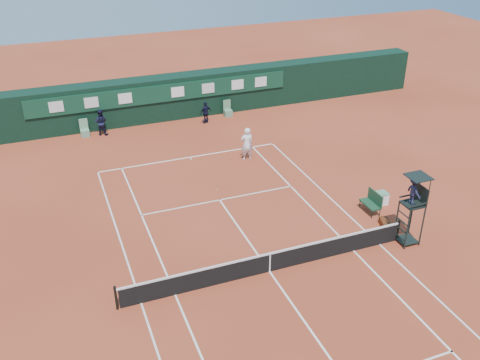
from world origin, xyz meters
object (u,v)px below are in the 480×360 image
Objects in this scene: tennis_net at (270,262)px; player at (247,144)px; umpire_chair at (414,196)px; cooler at (381,198)px; player_bench at (372,201)px.

player reaches higher than tennis_net.
player is (-3.58, 10.68, -1.44)m from umpire_chair.
umpire_chair is (6.70, -0.30, 1.95)m from tennis_net.
umpire_chair reaches higher than cooler.
cooler is 8.62m from player.
tennis_net is 7.21m from player_bench.
player is at bearing 73.27° from tennis_net.
tennis_net is at bearing 177.46° from umpire_chair.
cooler is (0.94, 3.37, -2.13)m from umpire_chair.
cooler is 0.32× the size of player.
tennis_net is at bearing -159.07° from player_bench.
player_bench is at bearing 20.93° from tennis_net.
player_bench is 0.59× the size of player.
player reaches higher than player_bench.
umpire_chair reaches higher than tennis_net.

